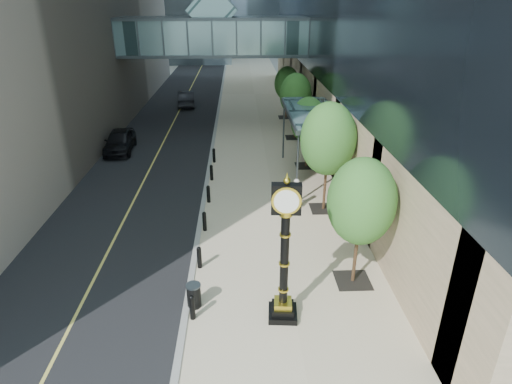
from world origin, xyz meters
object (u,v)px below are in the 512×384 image
car_near (120,141)px  pedestrian (296,194)px  car_far (186,98)px  street_clock (284,261)px  trash_bin (194,296)px

car_near → pedestrian: bearing=-44.3°
car_far → street_clock: bearing=95.9°
street_clock → pedestrian: street_clock is taller
trash_bin → pedestrian: 9.22m
trash_bin → pedestrian: pedestrian is taller
trash_bin → car_far: 33.01m
trash_bin → car_near: car_near is taller
street_clock → pedestrian: 8.83m
car_far → pedestrian: bearing=103.0°
car_near → trash_bin: bearing=-72.1°
pedestrian → car_far: 26.33m
street_clock → trash_bin: (-3.24, 0.69, -1.91)m
trash_bin → car_far: (-3.78, 32.79, 0.29)m
trash_bin → car_far: bearing=96.6°
pedestrian → car_near: bearing=-57.9°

